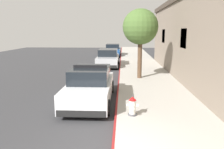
# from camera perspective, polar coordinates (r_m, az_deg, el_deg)

# --- Properties ---
(ground_plane) EXTENTS (29.55, 60.00, 0.20)m
(ground_plane) POSITION_cam_1_polar(r_m,az_deg,el_deg) (16.34, -13.00, -1.18)
(ground_plane) COLOR #353538
(sidewalk_pavement) EXTENTS (3.59, 60.00, 0.16)m
(sidewalk_pavement) POSITION_cam_1_polar(r_m,az_deg,el_deg) (15.78, 8.46, -0.78)
(sidewalk_pavement) COLOR #ADA89E
(sidewalk_pavement) RESTS_ON ground
(curb_painted_edge) EXTENTS (0.08, 60.00, 0.16)m
(curb_painted_edge) POSITION_cam_1_polar(r_m,az_deg,el_deg) (15.70, 1.77, -0.72)
(curb_painted_edge) COLOR maroon
(curb_painted_edge) RESTS_ON ground
(police_cruiser) EXTENTS (1.94, 4.84, 1.68)m
(police_cruiser) POSITION_cam_1_polar(r_m,az_deg,el_deg) (10.45, -5.35, -2.81)
(police_cruiser) COLOR white
(police_cruiser) RESTS_ON ground
(parked_car_silver_ahead) EXTENTS (1.94, 4.84, 1.56)m
(parked_car_silver_ahead) POSITION_cam_1_polar(r_m,az_deg,el_deg) (21.19, -0.98, 4.04)
(parked_car_silver_ahead) COLOR #B2B5BA
(parked_car_silver_ahead) RESTS_ON ground
(parked_car_dark_far) EXTENTS (1.94, 4.84, 1.56)m
(parked_car_dark_far) POSITION_cam_1_polar(r_m,az_deg,el_deg) (30.13, 0.20, 5.99)
(parked_car_dark_far) COLOR navy
(parked_car_dark_far) RESTS_ON ground
(fire_hydrant) EXTENTS (0.44, 0.40, 0.76)m
(fire_hydrant) POSITION_cam_1_polar(r_m,az_deg,el_deg) (8.46, 5.06, -7.73)
(fire_hydrant) COLOR #4C4C51
(fire_hydrant) RESTS_ON sidewalk_pavement
(street_tree) EXTENTS (2.25, 2.25, 4.41)m
(street_tree) POSITION_cam_1_polar(r_m,az_deg,el_deg) (15.01, 7.02, 11.48)
(street_tree) COLOR brown
(street_tree) RESTS_ON sidewalk_pavement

